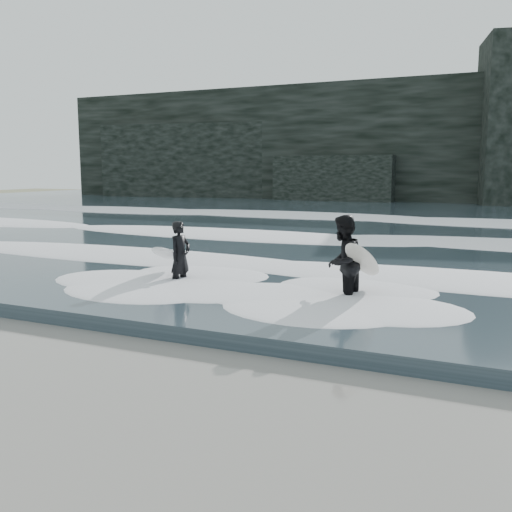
% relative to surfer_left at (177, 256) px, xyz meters
% --- Properties ---
extents(ground, '(120.00, 120.00, 0.00)m').
position_rel_surfer_left_xyz_m(ground, '(1.51, -6.56, -0.86)').
color(ground, olive).
rests_on(ground, ground).
extents(sea, '(90.00, 52.00, 0.30)m').
position_rel_surfer_left_xyz_m(sea, '(1.51, 22.44, -0.71)').
color(sea, '#2B3840').
rests_on(sea, ground).
extents(headland, '(70.00, 9.00, 10.00)m').
position_rel_surfer_left_xyz_m(headland, '(1.51, 39.44, 4.14)').
color(headland, black).
rests_on(headland, ground).
extents(foam_near, '(60.00, 3.20, 0.20)m').
position_rel_surfer_left_xyz_m(foam_near, '(1.51, 2.44, -0.46)').
color(foam_near, white).
rests_on(foam_near, sea).
extents(foam_mid, '(60.00, 4.00, 0.24)m').
position_rel_surfer_left_xyz_m(foam_mid, '(1.51, 9.44, -0.44)').
color(foam_mid, white).
rests_on(foam_mid, sea).
extents(foam_far, '(60.00, 4.80, 0.30)m').
position_rel_surfer_left_xyz_m(foam_far, '(1.51, 18.44, -0.41)').
color(foam_far, white).
rests_on(foam_far, sea).
extents(surfer_left, '(1.27, 2.12, 1.70)m').
position_rel_surfer_left_xyz_m(surfer_left, '(0.00, 0.00, 0.00)').
color(surfer_left, black).
rests_on(surfer_left, ground).
extents(surfer_right, '(1.11, 1.90, 1.98)m').
position_rel_surfer_left_xyz_m(surfer_right, '(4.12, -0.09, 0.14)').
color(surfer_right, black).
rests_on(surfer_right, ground).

